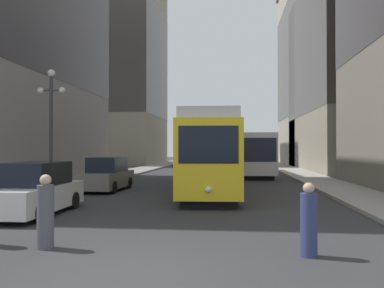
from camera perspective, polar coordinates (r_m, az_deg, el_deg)
name	(u,v)px	position (r m, az deg, el deg)	size (l,w,h in m)	color
ground_plane	(132,275)	(7.57, -8.69, -18.33)	(200.00, 200.00, 0.00)	#303033
sidewalk_left	(154,167)	(48.00, -5.62, -3.32)	(2.84, 120.00, 0.15)	gray
sidewalk_right	(283,167)	(47.41, 13.10, -3.34)	(2.84, 120.00, 0.15)	gray
streetcar	(210,152)	(21.38, 2.69, -1.20)	(3.23, 14.19, 3.89)	black
transit_bus	(252,153)	(34.57, 8.77, -1.24)	(3.02, 13.01, 3.45)	black
parked_car_left_near	(107,175)	(22.03, -12.24, -4.44)	(1.98, 4.49, 1.82)	black
parked_car_left_mid	(35,190)	(14.78, -21.84, -6.27)	(1.95, 4.60, 1.82)	black
pedestrian_crossing_near	(309,222)	(8.85, 16.61, -10.82)	(0.35, 0.35, 1.57)	navy
pedestrian_crossing_far	(45,214)	(9.76, -20.52, -9.50)	(0.38, 0.38, 1.70)	#4C4C56
lamp_post_left_near	(51,113)	(20.22, -19.80, 4.32)	(1.41, 0.36, 5.98)	#333338
building_left_midblock	(110,66)	(61.57, -11.85, 11.00)	(15.44, 16.97, 28.58)	gray
building_right_midblock	(363,52)	(45.04, 23.62, 12.09)	(12.73, 21.36, 23.70)	gray
building_right_far	(333,67)	(58.80, 19.77, 10.55)	(13.64, 17.78, 26.58)	#B2A893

